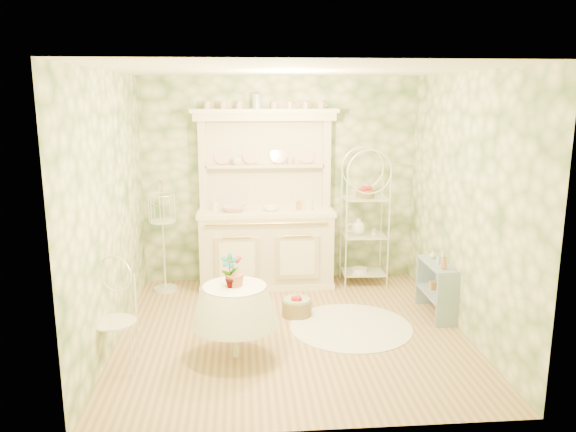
{
  "coord_description": "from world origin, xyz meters",
  "views": [
    {
      "loc": [
        -0.5,
        -5.54,
        2.47
      ],
      "look_at": [
        0.0,
        0.5,
        1.15
      ],
      "focal_mm": 35.0,
      "sensor_mm": 36.0,
      "label": 1
    }
  ],
  "objects": [
    {
      "name": "kitchen_dresser",
      "position": [
        -0.2,
        1.52,
        1.15
      ],
      "size": [
        1.87,
        0.61,
        2.29
      ],
      "primitive_type": "cube",
      "color": "silver",
      "rests_on": "floor"
    },
    {
      "name": "bowl_white",
      "position": [
        -0.14,
        1.48,
        1.02
      ],
      "size": [
        0.25,
        0.25,
        0.07
      ],
      "primitive_type": "imported",
      "rotation": [
        0.0,
        0.0,
        -0.27
      ],
      "color": "white",
      "rests_on": "kitchen_dresser"
    },
    {
      "name": "round_table",
      "position": [
        -0.59,
        -0.53,
        0.37
      ],
      "size": [
        0.83,
        0.83,
        0.75
      ],
      "primitive_type": "cylinder",
      "rotation": [
        0.0,
        0.0,
        0.25
      ],
      "color": "white",
      "rests_on": "floor"
    },
    {
      "name": "potted_geranium",
      "position": [
        -0.63,
        -0.57,
        0.85
      ],
      "size": [
        0.17,
        0.12,
        0.33
      ],
      "primitive_type": "imported",
      "rotation": [
        0.0,
        0.0,
        -0.03
      ],
      "color": "#3F7238",
      "rests_on": "round_table"
    },
    {
      "name": "bottle_blue",
      "position": [
        1.68,
        0.3,
        0.65
      ],
      "size": [
        0.06,
        0.06,
        0.12
      ],
      "primitive_type": "imported",
      "rotation": [
        0.0,
        0.0,
        0.2
      ],
      "color": "#96ADD8",
      "rests_on": "side_shelf"
    },
    {
      "name": "bottle_amber",
      "position": [
        1.66,
        0.11,
        0.68
      ],
      "size": [
        0.07,
        0.07,
        0.18
      ],
      "primitive_type": "imported",
      "rotation": [
        0.0,
        0.0,
        -0.0
      ],
      "color": "#AB7842",
      "rests_on": "side_shelf"
    },
    {
      "name": "floor",
      "position": [
        0.0,
        0.0,
        0.0
      ],
      "size": [
        3.6,
        3.6,
        0.0
      ],
      "primitive_type": "plane",
      "color": "tan",
      "rests_on": "ground"
    },
    {
      "name": "bowl_floral",
      "position": [
        -0.62,
        1.48,
        1.02
      ],
      "size": [
        0.31,
        0.31,
        0.07
      ],
      "primitive_type": "imported",
      "rotation": [
        0.0,
        0.0,
        -0.06
      ],
      "color": "white",
      "rests_on": "kitchen_dresser"
    },
    {
      "name": "birdcage_stand",
      "position": [
        -1.5,
        1.42,
        0.7
      ],
      "size": [
        0.35,
        0.35,
        1.4
      ],
      "primitive_type": "cube",
      "rotation": [
        0.0,
        0.0,
        -0.05
      ],
      "color": "white",
      "rests_on": "floor"
    },
    {
      "name": "cup_left",
      "position": [
        -0.56,
        1.68,
        1.61
      ],
      "size": [
        0.15,
        0.15,
        0.1
      ],
      "primitive_type": "imported",
      "rotation": [
        0.0,
        0.0,
        -0.26
      ],
      "color": "white",
      "rests_on": "kitchen_dresser"
    },
    {
      "name": "ceiling",
      "position": [
        0.0,
        0.0,
        2.7
      ],
      "size": [
        3.6,
        3.6,
        0.0
      ],
      "primitive_type": "plane",
      "color": "white",
      "rests_on": "floor"
    },
    {
      "name": "bottle_glass",
      "position": [
        1.68,
        0.53,
        0.65
      ],
      "size": [
        0.08,
        0.08,
        0.09
      ],
      "primitive_type": "imported",
      "rotation": [
        0.0,
        0.0,
        0.12
      ],
      "color": "silver",
      "rests_on": "side_shelf"
    },
    {
      "name": "bakers_rack",
      "position": [
        1.09,
        1.49,
        0.91
      ],
      "size": [
        0.59,
        0.43,
        1.82
      ],
      "primitive_type": "cube",
      "rotation": [
        0.0,
        0.0,
        -0.05
      ],
      "color": "white",
      "rests_on": "floor"
    },
    {
      "name": "wall_back",
      "position": [
        0.0,
        1.8,
        1.35
      ],
      "size": [
        3.6,
        3.6,
        0.0
      ],
      "primitive_type": "plane",
      "color": "#F1EEC0",
      "rests_on": "floor"
    },
    {
      "name": "wall_front",
      "position": [
        0.0,
        -1.8,
        1.35
      ],
      "size": [
        3.6,
        3.6,
        0.0
      ],
      "primitive_type": "plane",
      "color": "#F1EEC0",
      "rests_on": "floor"
    },
    {
      "name": "cafe_chair",
      "position": [
        -1.68,
        -0.67,
        0.4
      ],
      "size": [
        0.48,
        0.48,
        0.8
      ],
      "primitive_type": "cube",
      "rotation": [
        0.0,
        0.0,
        -0.42
      ],
      "color": "white",
      "rests_on": "floor"
    },
    {
      "name": "wall_left",
      "position": [
        -1.8,
        0.0,
        1.35
      ],
      "size": [
        3.6,
        3.6,
        0.0
      ],
      "primitive_type": "plane",
      "color": "#F1EEC0",
      "rests_on": "floor"
    },
    {
      "name": "cup_right",
      "position": [
        0.13,
        1.66,
        1.61
      ],
      "size": [
        0.13,
        0.13,
        0.1
      ],
      "primitive_type": "imported",
      "rotation": [
        0.0,
        0.0,
        -0.26
      ],
      "color": "white",
      "rests_on": "kitchen_dresser"
    },
    {
      "name": "side_shelf",
      "position": [
        1.68,
        0.33,
        0.32
      ],
      "size": [
        0.37,
        0.78,
        0.64
      ],
      "primitive_type": "cube",
      "rotation": [
        0.0,
        0.0,
        -0.13
      ],
      "color": "#859EB2",
      "rests_on": "floor"
    },
    {
      "name": "wall_right",
      "position": [
        1.8,
        0.0,
        1.35
      ],
      "size": [
        3.6,
        3.6,
        0.0
      ],
      "primitive_type": "plane",
      "color": "#F1EEC0",
      "rests_on": "floor"
    },
    {
      "name": "lace_rug",
      "position": [
        0.65,
        0.06,
        0.01
      ],
      "size": [
        1.75,
        1.75,
        0.01
      ],
      "primitive_type": "cylinder",
      "rotation": [
        0.0,
        0.0,
        -0.41
      ],
      "color": "white",
      "rests_on": "floor"
    },
    {
      "name": "floor_basket",
      "position": [
        0.1,
        0.44,
        0.1
      ],
      "size": [
        0.4,
        0.4,
        0.2
      ],
      "primitive_type": "cylinder",
      "rotation": [
        0.0,
        0.0,
        0.4
      ],
      "color": "olive",
      "rests_on": "floor"
    }
  ]
}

